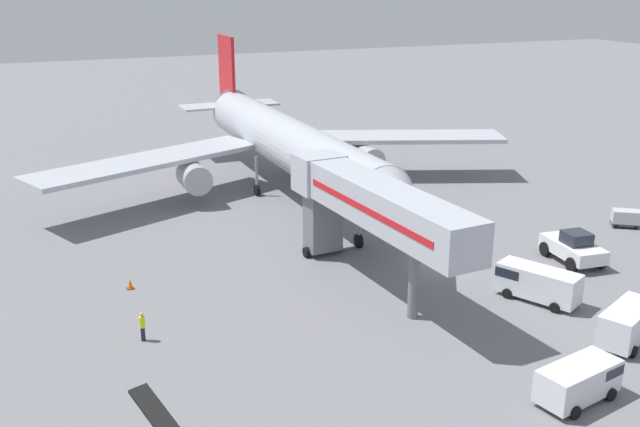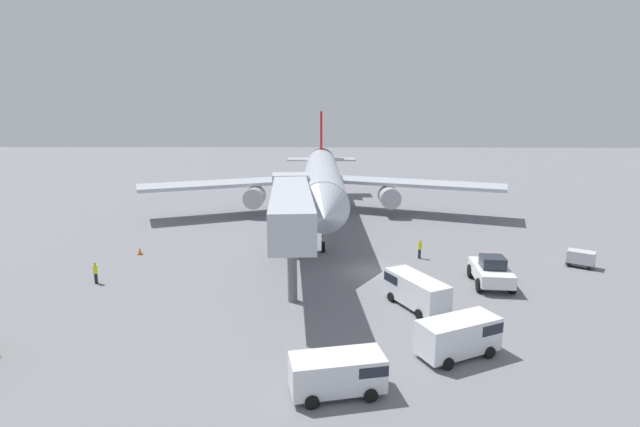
# 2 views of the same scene
# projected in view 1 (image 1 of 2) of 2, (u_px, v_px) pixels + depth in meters

# --- Properties ---
(ground_plane) EXTENTS (300.00, 300.00, 0.00)m
(ground_plane) POSITION_uv_depth(u_px,v_px,m) (443.00, 265.00, 54.22)
(ground_plane) COLOR slate
(airplane_at_gate) EXTENTS (48.94, 48.49, 13.84)m
(airplane_at_gate) POSITION_uv_depth(u_px,v_px,m) (285.00, 142.00, 70.15)
(airplane_at_gate) COLOR #B7BCC6
(airplane_at_gate) RESTS_ON ground
(jet_bridge) EXTENTS (4.88, 19.74, 7.78)m
(jet_bridge) POSITION_uv_depth(u_px,v_px,m) (367.00, 204.00, 49.10)
(jet_bridge) COLOR #B2B7C1
(jet_bridge) RESTS_ON ground
(pushback_tug) EXTENTS (3.22, 5.37, 2.46)m
(pushback_tug) POSITION_uv_depth(u_px,v_px,m) (573.00, 248.00, 54.50)
(pushback_tug) COLOR white
(pushback_tug) RESTS_ON ground
(service_van_far_right) EXTENTS (4.11, 5.64, 2.27)m
(service_van_far_right) POSITION_uv_depth(u_px,v_px,m) (536.00, 282.00, 48.12)
(service_van_far_right) COLOR white
(service_van_far_right) RESTS_ON ground
(service_van_outer_left) EXTENTS (4.92, 2.92, 1.99)m
(service_van_outer_left) POSITION_uv_depth(u_px,v_px,m) (580.00, 379.00, 36.84)
(service_van_outer_left) COLOR silver
(service_van_outer_left) RESTS_ON ground
(service_van_near_center) EXTENTS (5.12, 3.80, 2.21)m
(service_van_near_center) POSITION_uv_depth(u_px,v_px,m) (629.00, 322.00, 42.67)
(service_van_near_center) COLOR white
(service_van_near_center) RESTS_ON ground
(baggage_cart_rear_left) EXTENTS (2.57, 2.34, 1.49)m
(baggage_cart_rear_left) POSITION_uv_depth(u_px,v_px,m) (626.00, 218.00, 62.17)
(baggage_cart_rear_left) COLOR #38383D
(baggage_cart_rear_left) RESTS_ON ground
(ground_crew_worker_foreground) EXTENTS (0.49, 0.49, 1.81)m
(ground_crew_worker_foreground) POSITION_uv_depth(u_px,v_px,m) (142.00, 326.00, 42.84)
(ground_crew_worker_foreground) COLOR #1E2333
(ground_crew_worker_foreground) RESTS_ON ground
(ground_crew_worker_midground) EXTENTS (0.49, 0.49, 1.86)m
(ground_crew_worker_midground) POSITION_uv_depth(u_px,v_px,m) (471.00, 229.00, 59.08)
(ground_crew_worker_midground) COLOR #1E2333
(ground_crew_worker_midground) RESTS_ON ground
(safety_cone_alpha) EXTENTS (0.47, 0.47, 0.72)m
(safety_cone_alpha) POSITION_uv_depth(u_px,v_px,m) (130.00, 284.00, 50.11)
(safety_cone_alpha) COLOR black
(safety_cone_alpha) RESTS_ON ground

